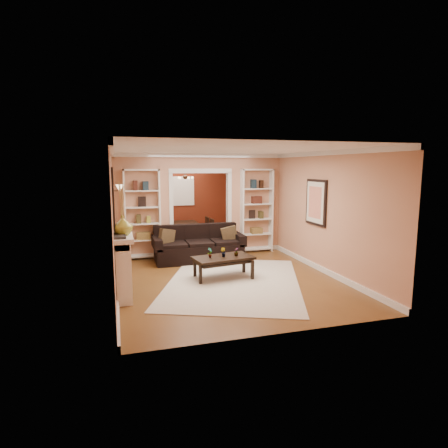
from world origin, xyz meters
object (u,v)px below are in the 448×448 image
object	(u,v)px
bookshelf_right	(256,211)
dining_table	(186,233)
bookshelf_left	(142,215)
sofa	(199,243)
fireplace	(124,262)
coffee_table	(223,267)

from	to	relation	value
bookshelf_right	dining_table	distance (m)	2.58
bookshelf_left	sofa	bearing A→B (deg)	-23.64
fireplace	dining_table	world-z (taller)	fireplace
sofa	fireplace	world-z (taller)	fireplace
sofa	bookshelf_right	world-z (taller)	bookshelf_right
sofa	coffee_table	world-z (taller)	sofa
coffee_table	dining_table	world-z (taller)	dining_table
bookshelf_left	bookshelf_right	xyz separation A→B (m)	(3.10, 0.00, 0.00)
sofa	bookshelf_left	distance (m)	1.61
dining_table	bookshelf_left	bearing A→B (deg)	140.97
bookshelf_right	dining_table	world-z (taller)	bookshelf_right
sofa	dining_table	world-z (taller)	sofa
bookshelf_right	bookshelf_left	bearing A→B (deg)	180.00
coffee_table	bookshelf_right	bearing A→B (deg)	44.59
sofa	bookshelf_right	xyz separation A→B (m)	(1.77, 0.58, 0.71)
coffee_table	dining_table	size ratio (longest dim) A/B	0.74
dining_table	coffee_table	bearing A→B (deg)	-179.12
sofa	bookshelf_left	world-z (taller)	bookshelf_left
bookshelf_right	dining_table	size ratio (longest dim) A/B	1.36
sofa	bookshelf_left	bearing A→B (deg)	156.36
sofa	coffee_table	size ratio (longest dim) A/B	1.83
fireplace	bookshelf_left	bearing A→B (deg)	77.95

